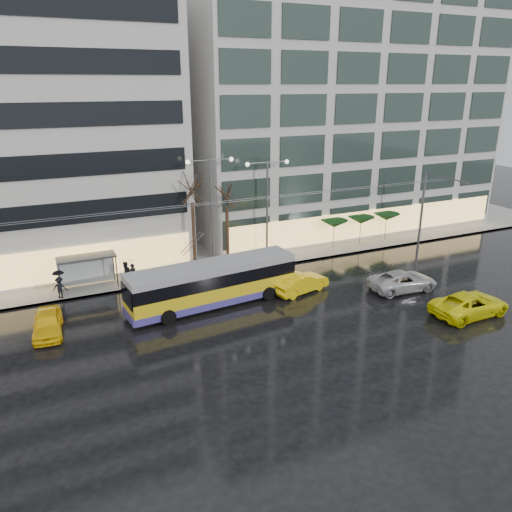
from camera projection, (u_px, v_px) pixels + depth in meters
ground at (242, 327)px, 31.78m from camera, size 140.00×140.00×0.00m
sidewalk at (201, 256)px, 44.55m from camera, size 80.00×10.00×0.15m
kerb at (221, 275)px, 40.30m from camera, size 80.00×0.10×0.15m
building_right at (337, 104)px, 51.41m from camera, size 32.00×14.00×25.00m
trolleybus at (213, 285)px, 34.52m from camera, size 12.24×5.01×5.59m
catenary at (212, 230)px, 37.58m from camera, size 42.24×5.12×7.00m
bus_shelter at (81, 265)px, 36.98m from camera, size 4.20×1.60×2.51m
street_lamp_near at (211, 199)px, 39.85m from camera, size 3.96×0.36×9.03m
street_lamp_far at (267, 196)px, 41.92m from camera, size 3.96×0.36×8.53m
tree_a at (192, 186)px, 39.07m from camera, size 3.20×3.20×8.40m
tree_b at (227, 191)px, 40.66m from camera, size 3.20×3.20×7.70m
parasol_a at (334, 224)px, 45.94m from camera, size 2.50×2.50×2.65m
parasol_b at (361, 220)px, 47.12m from camera, size 2.50×2.50×2.65m
parasol_c at (386, 217)px, 48.31m from camera, size 2.50×2.50×2.65m
taxi_a at (47, 323)px, 30.76m from camera, size 2.09×4.37×1.44m
taxi_b at (300, 283)px, 36.91m from camera, size 4.80×2.65×1.50m
taxi_c at (470, 304)px, 33.25m from camera, size 5.62×2.66×1.55m
sedan_silver at (403, 281)px, 37.30m from camera, size 5.41×2.85×1.45m
pedestrian_a at (132, 268)px, 37.42m from camera, size 1.13×1.14×2.19m
pedestrian_b at (125, 274)px, 37.65m from camera, size 1.15×1.04×1.92m
pedestrian_c at (59, 283)px, 35.43m from camera, size 1.17×1.05×2.11m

